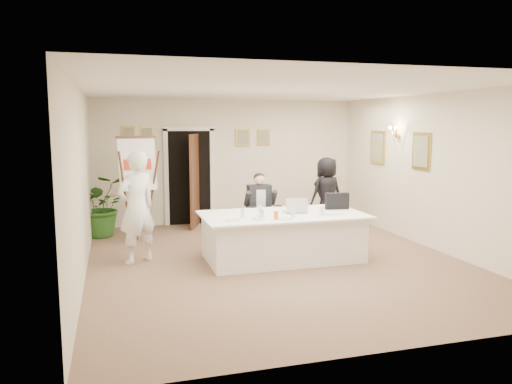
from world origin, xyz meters
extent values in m
plane|color=brown|center=(0.00, 0.00, 0.00)|extent=(7.00, 7.00, 0.00)
cube|color=white|center=(0.00, 0.00, 2.80)|extent=(6.00, 7.00, 0.02)
cube|color=beige|center=(0.00, 3.50, 1.40)|extent=(6.00, 0.10, 2.80)
cube|color=beige|center=(0.00, -3.50, 1.40)|extent=(6.00, 0.10, 2.80)
cube|color=beige|center=(-3.00, 0.00, 1.40)|extent=(0.10, 7.00, 2.80)
cube|color=beige|center=(3.00, 0.00, 1.40)|extent=(0.10, 7.00, 2.80)
cube|color=black|center=(-0.90, 3.47, 1.05)|extent=(0.92, 0.06, 2.10)
cube|color=white|center=(-1.42, 3.44, 1.05)|extent=(0.10, 0.06, 2.20)
cube|color=white|center=(-0.38, 3.44, 1.05)|extent=(0.10, 0.06, 2.20)
cube|color=#3F2214|center=(-0.85, 3.05, 1.03)|extent=(0.33, 0.81, 2.02)
cube|color=white|center=(0.14, 0.04, 0.38)|extent=(2.51, 1.26, 0.75)
cube|color=white|center=(0.14, 0.04, 0.76)|extent=(2.69, 1.44, 0.03)
cube|color=white|center=(-2.12, 1.87, 1.51)|extent=(0.72, 0.32, 0.97)
imported|color=white|center=(-2.20, 0.50, 0.91)|extent=(0.80, 0.72, 1.83)
imported|color=black|center=(1.80, 2.00, 0.78)|extent=(0.86, 0.66, 1.56)
imported|color=#25531B|center=(-2.80, 2.70, 0.62)|extent=(1.27, 1.15, 1.25)
cube|color=black|center=(1.20, 0.22, 0.92)|extent=(0.42, 0.16, 0.29)
cube|color=white|center=(0.94, -0.21, 0.79)|extent=(0.31, 0.24, 0.03)
cylinder|color=white|center=(-0.80, -0.30, 0.78)|extent=(0.26, 0.26, 0.01)
cylinder|color=white|center=(-0.40, -0.33, 0.78)|extent=(0.28, 0.28, 0.01)
cylinder|color=white|center=(0.02, -0.44, 0.78)|extent=(0.27, 0.27, 0.01)
cylinder|color=silver|center=(-0.59, -0.11, 0.84)|extent=(0.07, 0.07, 0.14)
cylinder|color=silver|center=(0.19, -0.30, 0.84)|extent=(0.06, 0.06, 0.14)
cylinder|color=silver|center=(0.70, -0.28, 0.84)|extent=(0.08, 0.08, 0.14)
cylinder|color=silver|center=(-0.21, 0.19, 0.84)|extent=(0.07, 0.07, 0.14)
cylinder|color=orange|center=(-0.12, -0.40, 0.84)|extent=(0.09, 0.09, 0.13)
cylinder|color=silver|center=(-0.29, -0.16, 0.83)|extent=(0.10, 0.10, 0.11)
camera|label=1|loc=(-2.54, -7.66, 2.26)|focal=35.00mm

